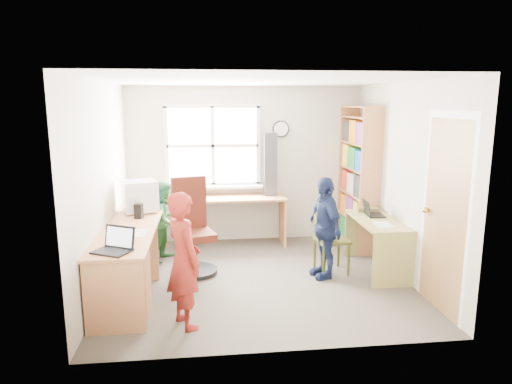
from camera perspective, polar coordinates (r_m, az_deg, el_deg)
room at (r=5.53m, az=0.29°, el=1.40°), size 3.64×3.44×2.44m
l_desk at (r=5.35m, az=-13.49°, el=-7.68°), size 2.38×2.95×0.75m
right_desk at (r=6.09m, az=14.94°, el=-5.03°), size 0.58×1.20×0.68m
bookshelf at (r=6.99m, az=12.67°, el=1.39°), size 0.30×1.02×2.10m
swivel_chair at (r=5.90m, az=-7.94°, el=-5.00°), size 0.70×0.70×1.22m
wooden_chair at (r=5.89m, az=8.86°, el=-5.44°), size 0.42×0.42×0.90m
crt_monitor at (r=6.10m, az=-14.30°, el=-0.51°), size 0.51×0.48×0.41m
laptop_left at (r=4.61m, az=-17.20°, el=-6.40°), size 0.43×0.40×0.23m
laptop_right at (r=6.21m, az=14.24°, el=-2.44°), size 0.27×0.32×0.21m
speaker_a at (r=5.79m, az=-14.46°, el=-2.30°), size 0.11×0.11×0.18m
speaker_b at (r=6.39m, az=-14.01°, el=-1.14°), size 0.09×0.09×0.16m
cd_tower at (r=6.94m, az=1.82°, el=3.48°), size 0.20×0.18×0.95m
game_box at (r=6.50m, az=13.81°, el=-2.00°), size 0.34×0.34×0.06m
paper_a at (r=5.16m, az=-14.75°, el=-4.99°), size 0.24×0.33×0.00m
paper_b at (r=5.80m, az=15.60°, el=-3.94°), size 0.22×0.29×0.00m
potted_plant at (r=6.89m, az=-6.93°, el=0.72°), size 0.22×0.20×0.33m
person_red at (r=4.47m, az=-9.02°, el=-8.42°), size 0.51×0.58×1.34m
person_green at (r=6.40m, az=-11.21°, el=-3.52°), size 0.61×0.67×1.11m
person_navy at (r=5.71m, az=8.55°, el=-4.41°), size 0.44×0.79×1.27m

